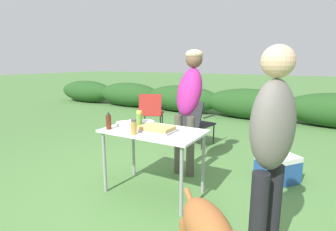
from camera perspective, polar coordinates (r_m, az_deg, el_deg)
ground_plane at (r=3.16m, az=-3.07°, el=-16.24°), size 60.00×60.00×0.00m
shrub_hedge at (r=7.23m, az=17.32°, el=2.47°), size 14.40×0.90×0.79m
folding_table at (r=2.92m, az=-3.21°, el=-4.63°), size 1.10×0.64×0.74m
food_tray at (r=2.84m, az=-2.47°, el=-2.89°), size 0.41×0.27×0.06m
plate_stack at (r=3.15m, az=-9.31°, el=-1.76°), size 0.22×0.22×0.03m
mixing_bowl at (r=3.15m, az=-4.56°, el=-1.40°), size 0.18×0.18×0.06m
paper_cup_stack at (r=2.89m, az=-7.82°, el=-2.12°), size 0.08×0.08×0.12m
bbq_sauce_bottle at (r=2.98m, az=-12.81°, el=-1.15°), size 0.06×0.06×0.20m
spice_jar at (r=2.72m, az=-7.46°, el=-2.52°), size 0.06×0.06×0.16m
relish_jar at (r=3.02m, az=-6.27°, el=-0.81°), size 0.07×0.07×0.19m
standing_person_in_gray_fleece at (r=3.43m, az=4.66°, el=4.33°), size 0.35×0.47×1.64m
standing_person_in_olive_jacket at (r=1.89m, az=21.57°, el=-5.41°), size 0.37×0.43×1.59m
camp_chair_green_behind_table at (r=4.61m, az=5.97°, el=-1.12°), size 0.56×0.66×0.83m
camp_chair_near_hedge at (r=5.54m, az=-3.64°, el=1.07°), size 0.67×0.73×0.83m
cooler_box at (r=3.59m, az=22.74°, el=-10.71°), size 0.55×0.58×0.34m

